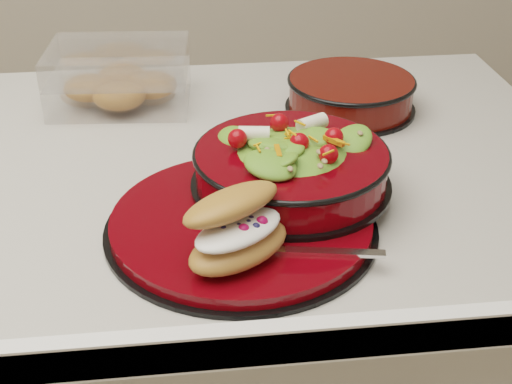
{
  "coord_description": "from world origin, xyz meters",
  "views": [
    {
      "loc": [
        0.05,
        -0.89,
        1.37
      ],
      "look_at": [
        0.13,
        -0.17,
        0.94
      ],
      "focal_mm": 50.0,
      "sensor_mm": 36.0,
      "label": 1
    }
  ],
  "objects": [
    {
      "name": "fork",
      "position": [
        0.17,
        -0.27,
        0.92
      ],
      "size": [
        0.16,
        0.05,
        0.0
      ],
      "rotation": [
        0.0,
        0.0,
        1.39
      ],
      "color": "silver",
      "rests_on": "dinner_plate"
    },
    {
      "name": "dinner_plate",
      "position": [
        0.11,
        -0.19,
        0.91
      ],
      "size": [
        0.32,
        0.32,
        0.02
      ],
      "rotation": [
        0.0,
        0.0,
        0.01
      ],
      "color": "black",
      "rests_on": "island_counter"
    },
    {
      "name": "salad_bowl",
      "position": [
        0.18,
        -0.12,
        0.96
      ],
      "size": [
        0.25,
        0.25,
        0.1
      ],
      "rotation": [
        0.0,
        0.0,
        -0.19
      ],
      "color": "black",
      "rests_on": "dinner_plate"
    },
    {
      "name": "extra_bowl",
      "position": [
        0.32,
        0.14,
        0.93
      ],
      "size": [
        0.21,
        0.21,
        0.05
      ],
      "rotation": [
        0.0,
        0.0,
        -0.01
      ],
      "color": "black",
      "rests_on": "island_counter"
    },
    {
      "name": "croissant",
      "position": [
        0.1,
        -0.26,
        0.96
      ],
      "size": [
        0.14,
        0.14,
        0.07
      ],
      "rotation": [
        0.0,
        0.0,
        0.62
      ],
      "color": "#C07A3A",
      "rests_on": "dinner_plate"
    },
    {
      "name": "pastry_box",
      "position": [
        -0.05,
        0.21,
        0.94
      ],
      "size": [
        0.23,
        0.18,
        0.09
      ],
      "rotation": [
        0.0,
        0.0,
        -0.08
      ],
      "color": "white",
      "rests_on": "island_counter"
    }
  ]
}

